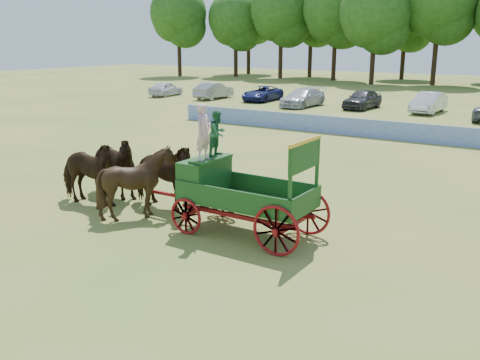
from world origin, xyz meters
name	(u,v)px	position (x,y,z in m)	size (l,w,h in m)	color
ground	(184,228)	(0.00, 0.00, 0.00)	(160.00, 160.00, 0.00)	olive
horse_lead_left	(86,173)	(-4.22, 0.06, 1.15)	(1.24, 2.72, 2.29)	black
horse_lead_right	(110,167)	(-4.22, 1.16, 1.15)	(1.24, 2.72, 2.29)	black
horse_wheel_left	(139,183)	(-1.82, 0.06, 1.15)	(1.86, 2.09, 2.30)	black
horse_wheel_right	(162,176)	(-1.82, 1.16, 1.15)	(1.24, 2.72, 2.29)	black
farm_dray	(226,179)	(1.16, 0.61, 1.58)	(6.00, 2.00, 3.78)	maroon
sponsor_banner	(364,128)	(-1.00, 18.00, 0.53)	(26.00, 0.08, 1.05)	#1E3BA4
parked_cars	(387,102)	(-3.56, 30.15, 0.75)	(46.95, 7.21, 1.60)	silver
treeline	(454,6)	(-5.47, 59.78, 9.48)	(90.96, 22.74, 15.02)	#382314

